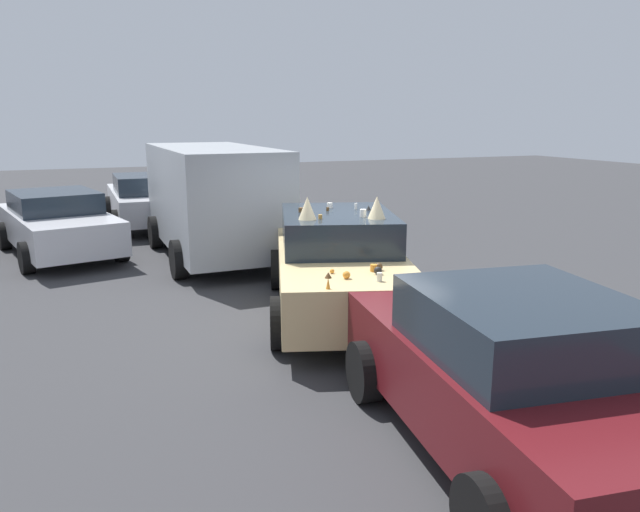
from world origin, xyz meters
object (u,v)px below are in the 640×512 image
Objects in this scene: parked_sedan_row_back_far at (511,374)px; parked_sedan_row_back_center at (146,200)px; parked_sedan_near_right at (58,223)px; parked_van_behind_left at (213,197)px; art_car_decorated at (339,263)px.

parked_sedan_row_back_center is (13.02, 1.52, -0.02)m from parked_sedan_row_back_far.
parked_sedan_row_back_center reaches higher than parked_sedan_near_right.
parked_sedan_row_back_far is (-8.52, -0.67, -0.54)m from parked_van_behind_left.
parked_sedan_row_back_far is 10.66m from parked_sedan_near_right.
parked_sedan_near_right is at bearing 144.24° from parked_sedan_row_back_center.
art_car_decorated is at bearing -168.97° from parked_sedan_row_back_center.
parked_van_behind_left is 1.08× the size of parked_sedan_near_right.
art_car_decorated is at bearing 21.25° from parked_sedan_near_right.
art_car_decorated is at bearing 11.14° from parked_van_behind_left.
parked_sedan_near_right is 1.01× the size of parked_sedan_row_back_center.
parked_sedan_row_back_far is 0.93× the size of parked_sedan_row_back_center.
parked_sedan_row_back_far is at bearing -173.55° from parked_sedan_row_back_center.
parked_van_behind_left reaches higher than parked_sedan_near_right.
parked_van_behind_left is at bearing -169.47° from parked_sedan_row_back_center.
parked_sedan_row_back_center is (3.02, -2.16, 0.02)m from parked_sedan_near_right.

